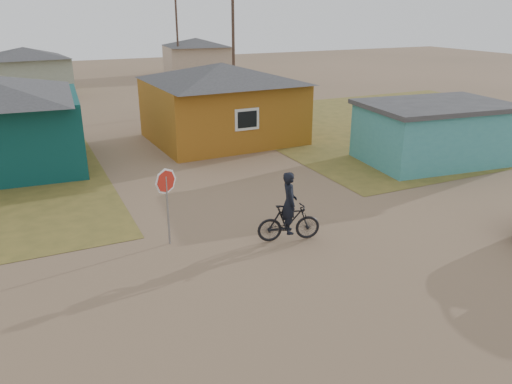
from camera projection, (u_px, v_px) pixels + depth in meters
ground at (332, 270)px, 13.05m from camera, size 120.00×120.00×0.00m
grass_ne at (409, 123)px, 29.66m from camera, size 20.00×18.00×0.00m
house_yellow at (222, 101)px, 25.22m from camera, size 7.72×6.76×3.90m
shed_turquoise at (434, 132)px, 21.90m from camera, size 6.71×4.93×2.60m
house_pale_west at (26, 70)px, 38.83m from camera, size 7.04×6.15×3.60m
house_beige_east at (197, 56)px, 50.32m from camera, size 6.95×6.05×3.60m
utility_pole_near at (233, 45)px, 32.86m from camera, size 1.40×0.20×8.00m
utility_pole_far at (177, 34)px, 46.83m from camera, size 1.40×0.20×8.00m
stop_sign at (166, 189)px, 13.92m from camera, size 0.75×0.09×2.30m
cyclist at (289, 216)px, 14.47m from camera, size 1.94×1.00×2.11m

